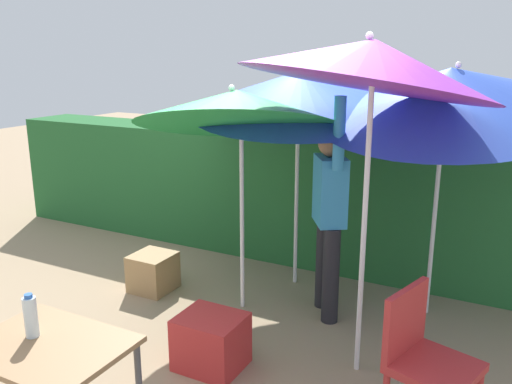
% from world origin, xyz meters
% --- Properties ---
extents(ground_plane, '(24.00, 24.00, 0.00)m').
position_xyz_m(ground_plane, '(0.00, 0.00, 0.00)').
color(ground_plane, '#9E8466').
extents(hedge_row, '(8.00, 0.70, 1.34)m').
position_xyz_m(hedge_row, '(0.00, 1.77, 0.67)').
color(hedge_row, '#23602D').
rests_on(hedge_row, ground_plane).
extents(umbrella_rainbow, '(1.68, 1.65, 2.48)m').
position_xyz_m(umbrella_rainbow, '(0.98, -0.05, 2.13)').
color(umbrella_rainbow, silver).
rests_on(umbrella_rainbow, ground_plane).
extents(umbrella_orange, '(2.11, 2.11, 2.34)m').
position_xyz_m(umbrella_orange, '(1.32, 1.04, 1.90)').
color(umbrella_orange, silver).
rests_on(umbrella_orange, ground_plane).
extents(umbrella_yellow, '(1.72, 1.68, 2.19)m').
position_xyz_m(umbrella_yellow, '(-0.22, 0.39, 1.75)').
color(umbrella_yellow, silver).
rests_on(umbrella_yellow, ground_plane).
extents(umbrella_navy, '(2.05, 2.06, 2.23)m').
position_xyz_m(umbrella_navy, '(0.04, 1.10, 1.86)').
color(umbrella_navy, silver).
rests_on(umbrella_navy, ground_plane).
extents(person_vendor, '(0.38, 0.51, 1.88)m').
position_xyz_m(person_vendor, '(0.51, 0.63, 0.93)').
color(person_vendor, black).
rests_on(person_vendor, ground_plane).
extents(chair_plastic, '(0.55, 0.55, 0.89)m').
position_xyz_m(chair_plastic, '(1.52, -0.53, 0.51)').
color(chair_plastic, '#B72D2D').
rests_on(chair_plastic, ground_plane).
extents(cooler_box, '(0.46, 0.39, 0.39)m').
position_xyz_m(cooler_box, '(0.06, -0.52, 0.19)').
color(cooler_box, red).
rests_on(cooler_box, ground_plane).
extents(crate_cardboard, '(0.37, 0.38, 0.35)m').
position_xyz_m(crate_cardboard, '(-1.11, 0.31, 0.18)').
color(crate_cardboard, '#9E7A4C').
rests_on(crate_cardboard, ground_plane).
extents(folding_table, '(0.80, 0.60, 0.75)m').
position_xyz_m(folding_table, '(-0.16, -1.71, 0.66)').
color(folding_table, '#4C4C51').
rests_on(folding_table, ground_plane).
extents(bottle_water, '(0.07, 0.07, 0.24)m').
position_xyz_m(bottle_water, '(-0.28, -1.69, 0.86)').
color(bottle_water, silver).
rests_on(bottle_water, folding_table).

